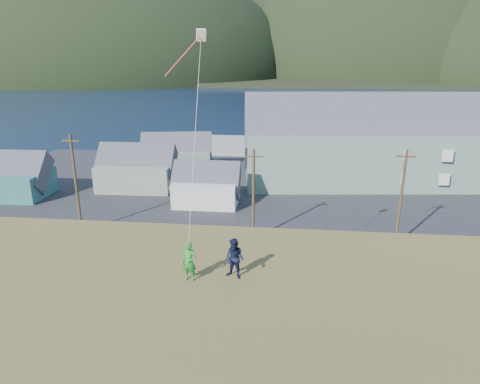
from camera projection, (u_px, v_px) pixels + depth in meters
The scene contains 16 objects.
ground at pixel (246, 247), 36.97m from camera, with size 900.00×900.00×0.00m, color #0A1638.
grass_strip at pixel (244, 257), 35.06m from camera, with size 110.00×8.00×0.10m, color #4C3D19.
waterfront_lot at pixel (259, 188), 53.01m from camera, with size 72.00×36.00×0.12m, color #28282B.
wharf at pixel (233, 145), 75.22m from camera, with size 26.00×14.00×0.90m, color gray.
far_shore at pixel (283, 71), 348.46m from camera, with size 900.00×320.00×2.00m, color black.
far_hills at pixel (334, 73), 296.76m from camera, with size 760.00×265.00×143.00m.
lodge at pixel (399, 142), 53.87m from camera, with size 39.93×15.02×13.71m.
shed_teal at pixel (11, 177), 49.01m from camera, with size 8.44×6.04×6.55m.
shed_palegreen_near at pixel (137, 169), 51.98m from camera, with size 9.48×6.14×6.76m.
shed_white at pixel (206, 185), 46.63m from camera, with size 7.34×4.90×5.83m.
shed_palegreen_far at pixel (177, 153), 59.96m from camera, with size 10.58×7.10×6.59m.
utility_poles at pixel (235, 193), 37.12m from camera, with size 28.64×0.24×9.20m.
parked_cars at pixel (201, 171), 57.50m from camera, with size 24.89×12.88×1.57m.
kite_flyer_green at pixel (189, 262), 17.22m from camera, with size 0.61×0.40×1.67m, color #24862A.
kite_flyer_navy at pixel (235, 259), 17.41m from camera, with size 0.83×0.65×1.72m, color #121733.
kite_rig at pixel (198, 41), 20.62m from camera, with size 0.91×3.61×10.42m.
Camera 1 is at (3.00, -33.50, 16.08)m, focal length 32.00 mm.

